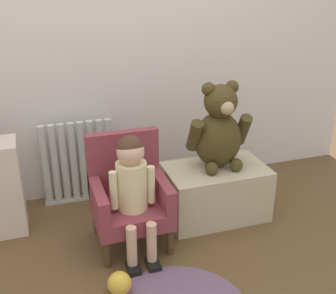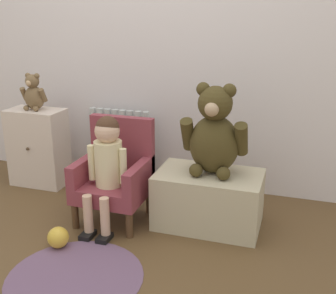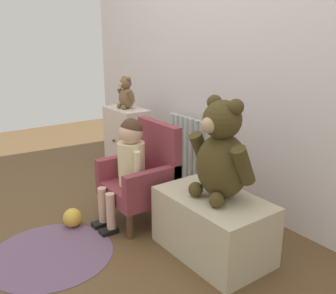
# 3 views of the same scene
# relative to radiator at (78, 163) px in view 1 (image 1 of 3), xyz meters

# --- Properties ---
(ground_plane) EXTENTS (6.00, 6.00, 0.00)m
(ground_plane) POSITION_rel_radiator_xyz_m (0.26, -1.08, -0.29)
(ground_plane) COLOR brown
(back_wall) EXTENTS (3.80, 0.05, 2.40)m
(back_wall) POSITION_rel_radiator_xyz_m (0.26, 0.12, 0.91)
(back_wall) COLOR silver
(back_wall) RESTS_ON ground_plane
(radiator) EXTENTS (0.50, 0.05, 0.58)m
(radiator) POSITION_rel_radiator_xyz_m (0.00, 0.00, 0.00)
(radiator) COLOR silver
(radiator) RESTS_ON ground_plane
(child_armchair) EXTENTS (0.42, 0.40, 0.64)m
(child_armchair) POSITION_rel_radiator_xyz_m (0.22, -0.56, 0.01)
(child_armchair) COLOR brown
(child_armchair) RESTS_ON ground_plane
(child_figure) EXTENTS (0.25, 0.35, 0.70)m
(child_figure) POSITION_rel_radiator_xyz_m (0.22, -0.67, 0.16)
(child_figure) COLOR beige
(child_figure) RESTS_ON ground_plane
(low_bench) EXTENTS (0.64, 0.40, 0.34)m
(low_bench) POSITION_rel_radiator_xyz_m (0.81, -0.48, -0.11)
(low_bench) COLOR #BDB18F
(low_bench) RESTS_ON ground_plane
(large_teddy_bear) EXTENTS (0.40, 0.28, 0.55)m
(large_teddy_bear) POSITION_rel_radiator_xyz_m (0.82, -0.45, 0.30)
(large_teddy_bear) COLOR #423719
(large_teddy_bear) RESTS_ON low_bench
(toy_ball) EXTENTS (0.12, 0.12, 0.12)m
(toy_ball) POSITION_rel_radiator_xyz_m (0.06, -1.00, -0.22)
(toy_ball) COLOR gold
(toy_ball) RESTS_ON ground_plane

